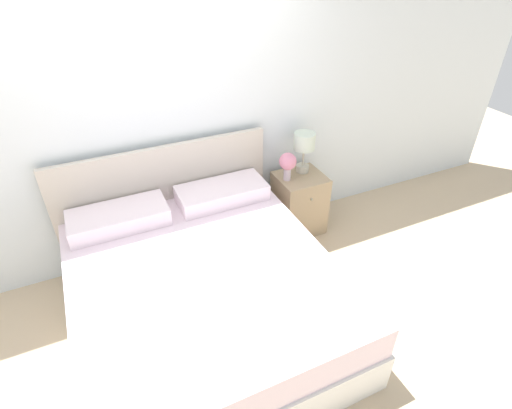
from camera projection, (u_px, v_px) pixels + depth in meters
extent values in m
plane|color=#CCB28E|center=(174.00, 248.00, 3.86)|extent=(12.00, 12.00, 0.00)
cube|color=white|center=(153.00, 118.00, 3.18)|extent=(8.00, 0.06, 2.60)
cube|color=white|center=(207.00, 310.00, 3.02)|extent=(1.82, 2.01, 0.33)
cube|color=white|center=(204.00, 282.00, 2.85)|extent=(1.78, 1.97, 0.26)
cube|color=beige|center=(168.00, 203.00, 3.54)|extent=(1.85, 0.05, 1.08)
cube|color=white|center=(119.00, 218.00, 3.15)|extent=(0.76, 0.36, 0.14)
cube|color=white|center=(222.00, 193.00, 3.46)|extent=(0.76, 0.36, 0.14)
cube|color=tan|center=(299.00, 203.00, 3.95)|extent=(0.45, 0.41, 0.61)
sphere|color=#B2AD93|center=(312.00, 199.00, 3.70)|extent=(0.02, 0.02, 0.02)
cylinder|color=beige|center=(303.00, 168.00, 3.84)|extent=(0.12, 0.12, 0.07)
cylinder|color=#B7B29E|center=(303.00, 157.00, 3.77)|extent=(0.02, 0.02, 0.17)
cylinder|color=silver|center=(305.00, 141.00, 3.68)|extent=(0.20, 0.20, 0.16)
cylinder|color=silver|center=(287.00, 173.00, 3.70)|extent=(0.07, 0.07, 0.13)
sphere|color=pink|center=(288.00, 161.00, 3.63)|extent=(0.16, 0.16, 0.16)
sphere|color=#609356|center=(291.00, 164.00, 3.66)|extent=(0.07, 0.07, 0.07)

